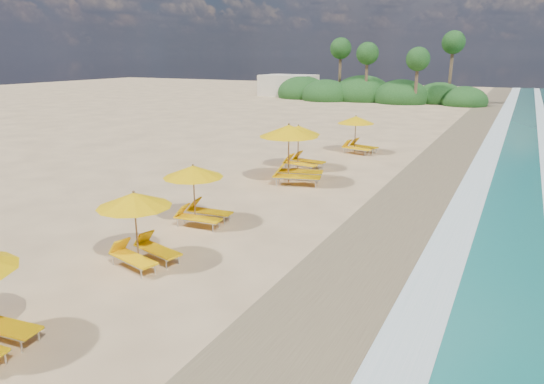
{
  "coord_description": "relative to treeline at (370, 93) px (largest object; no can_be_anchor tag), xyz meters",
  "views": [
    {
      "loc": [
        6.99,
        -13.67,
        5.54
      ],
      "look_at": [
        0.0,
        0.0,
        1.2
      ],
      "focal_mm": 32.32,
      "sensor_mm": 36.0,
      "label": 1
    }
  ],
  "objects": [
    {
      "name": "station_2",
      "position": [
        8.09,
        -49.75,
        0.15
      ],
      "size": [
        2.52,
        2.43,
        2.04
      ],
      "rotation": [
        0.0,
        0.0,
        -0.24
      ],
      "color": "olive",
      "rests_on": "ground"
    },
    {
      "name": "station_3",
      "position": [
        7.58,
        -46.32,
        0.15
      ],
      "size": [
        2.33,
        2.18,
        2.05
      ],
      "rotation": [
        0.0,
        0.0,
        0.08
      ],
      "color": "olive",
      "rests_on": "ground"
    },
    {
      "name": "station_5",
      "position": [
        7.33,
        -37.24,
        0.24
      ],
      "size": [
        2.53,
        2.38,
        2.21
      ],
      "rotation": [
        0.0,
        0.0,
        -0.1
      ],
      "color": "olive",
      "rests_on": "ground"
    },
    {
      "name": "ground",
      "position": [
        9.94,
        -45.51,
        -1.0
      ],
      "size": [
        160.0,
        160.0,
        0.0
      ],
      "primitive_type": "plane",
      "color": "#DAB580",
      "rests_on": "ground"
    },
    {
      "name": "treeline",
      "position": [
        0.0,
        0.0,
        0.0
      ],
      "size": [
        25.8,
        8.8,
        9.74
      ],
      "color": "#163D14",
      "rests_on": "ground"
    },
    {
      "name": "station_6",
      "position": [
        8.58,
        -31.99,
        0.22
      ],
      "size": [
        2.65,
        2.55,
        2.17
      ],
      "rotation": [
        0.0,
        0.0,
        -0.23
      ],
      "color": "olive",
      "rests_on": "ground"
    },
    {
      "name": "station_4",
      "position": [
        8.13,
        -39.94,
        0.49
      ],
      "size": [
        3.33,
        3.23,
        2.66
      ],
      "rotation": [
        0.0,
        0.0,
        0.28
      ],
      "color": "olive",
      "rests_on": "ground"
    },
    {
      "name": "surf_foam",
      "position": [
        16.64,
        -45.51,
        -0.97
      ],
      "size": [
        4.0,
        160.0,
        0.01
      ],
      "color": "white",
      "rests_on": "ground"
    },
    {
      "name": "wet_sand",
      "position": [
        13.94,
        -45.51,
        -0.99
      ],
      "size": [
        4.0,
        160.0,
        0.01
      ],
      "primitive_type": "cube",
      "color": "#8E7A54",
      "rests_on": "ground"
    },
    {
      "name": "beach_building",
      "position": [
        -12.06,
        2.49,
        0.4
      ],
      "size": [
        7.0,
        5.0,
        2.8
      ],
      "primitive_type": "cube",
      "color": "beige",
      "rests_on": "ground"
    }
  ]
}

